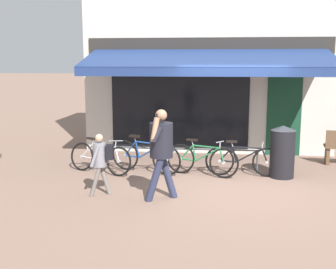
{
  "coord_description": "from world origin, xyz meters",
  "views": [
    {
      "loc": [
        -0.38,
        -8.53,
        2.51
      ],
      "look_at": [
        -1.33,
        -0.17,
        1.05
      ],
      "focal_mm": 45.0,
      "sensor_mm": 36.0,
      "label": 1
    }
  ],
  "objects_px": {
    "pedestrian_child": "(101,157)",
    "litter_bin": "(282,151)",
    "bicycle_blue": "(145,156)",
    "pedestrian_adult": "(161,145)",
    "bicycle_green": "(202,159)",
    "bicycle_silver": "(100,158)",
    "bicycle_black": "(243,160)"
  },
  "relations": [
    {
      "from": "bicycle_green",
      "to": "pedestrian_child",
      "type": "xyz_separation_m",
      "value": [
        -1.83,
        -1.66,
        0.38
      ]
    },
    {
      "from": "bicycle_blue",
      "to": "bicycle_green",
      "type": "distance_m",
      "value": 1.29
    },
    {
      "from": "pedestrian_adult",
      "to": "bicycle_green",
      "type": "bearing_deg",
      "value": -115.07
    },
    {
      "from": "bicycle_black",
      "to": "litter_bin",
      "type": "height_order",
      "value": "litter_bin"
    },
    {
      "from": "bicycle_green",
      "to": "litter_bin",
      "type": "xyz_separation_m",
      "value": [
        1.75,
        0.04,
        0.22
      ]
    },
    {
      "from": "bicycle_blue",
      "to": "bicycle_green",
      "type": "xyz_separation_m",
      "value": [
        1.29,
        -0.07,
        -0.02
      ]
    },
    {
      "from": "bicycle_blue",
      "to": "pedestrian_child",
      "type": "height_order",
      "value": "pedestrian_child"
    },
    {
      "from": "bicycle_blue",
      "to": "pedestrian_child",
      "type": "distance_m",
      "value": 1.85
    },
    {
      "from": "bicycle_green",
      "to": "bicycle_black",
      "type": "bearing_deg",
      "value": 21.97
    },
    {
      "from": "pedestrian_adult",
      "to": "bicycle_blue",
      "type": "bearing_deg",
      "value": -75.39
    },
    {
      "from": "bicycle_blue",
      "to": "pedestrian_child",
      "type": "xyz_separation_m",
      "value": [
        -0.54,
        -1.73,
        0.36
      ]
    },
    {
      "from": "bicycle_silver",
      "to": "bicycle_black",
      "type": "xyz_separation_m",
      "value": [
        3.23,
        0.13,
        -0.0
      ]
    },
    {
      "from": "bicycle_green",
      "to": "bicycle_black",
      "type": "height_order",
      "value": "bicycle_green"
    },
    {
      "from": "bicycle_green",
      "to": "bicycle_black",
      "type": "xyz_separation_m",
      "value": [
        0.91,
        0.08,
        -0.01
      ]
    },
    {
      "from": "pedestrian_child",
      "to": "bicycle_black",
      "type": "bearing_deg",
      "value": -154.68
    },
    {
      "from": "bicycle_blue",
      "to": "pedestrian_adult",
      "type": "distance_m",
      "value": 2.03
    },
    {
      "from": "litter_bin",
      "to": "bicycle_blue",
      "type": "bearing_deg",
      "value": 179.39
    },
    {
      "from": "pedestrian_adult",
      "to": "litter_bin",
      "type": "bearing_deg",
      "value": -147.44
    },
    {
      "from": "pedestrian_adult",
      "to": "bicycle_silver",
      "type": "bearing_deg",
      "value": -50.03
    },
    {
      "from": "pedestrian_adult",
      "to": "pedestrian_child",
      "type": "bearing_deg",
      "value": -8.8
    },
    {
      "from": "pedestrian_adult",
      "to": "bicycle_black",
      "type": "bearing_deg",
      "value": -134.91
    },
    {
      "from": "pedestrian_child",
      "to": "litter_bin",
      "type": "height_order",
      "value": "pedestrian_child"
    },
    {
      "from": "bicycle_blue",
      "to": "litter_bin",
      "type": "distance_m",
      "value": 3.05
    },
    {
      "from": "bicycle_black",
      "to": "pedestrian_child",
      "type": "distance_m",
      "value": 3.27
    },
    {
      "from": "litter_bin",
      "to": "bicycle_silver",
      "type": "bearing_deg",
      "value": -178.66
    },
    {
      "from": "bicycle_black",
      "to": "pedestrian_child",
      "type": "relative_size",
      "value": 1.41
    },
    {
      "from": "bicycle_silver",
      "to": "pedestrian_child",
      "type": "distance_m",
      "value": 1.72
    },
    {
      "from": "pedestrian_child",
      "to": "bicycle_green",
      "type": "bearing_deg",
      "value": -144.81
    },
    {
      "from": "bicycle_black",
      "to": "pedestrian_child",
      "type": "xyz_separation_m",
      "value": [
        -2.74,
        -1.73,
        0.39
      ]
    },
    {
      "from": "pedestrian_child",
      "to": "litter_bin",
      "type": "relative_size",
      "value": 1.04
    },
    {
      "from": "pedestrian_adult",
      "to": "pedestrian_child",
      "type": "relative_size",
      "value": 1.41
    },
    {
      "from": "bicycle_silver",
      "to": "bicycle_green",
      "type": "bearing_deg",
      "value": 23.32
    }
  ]
}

